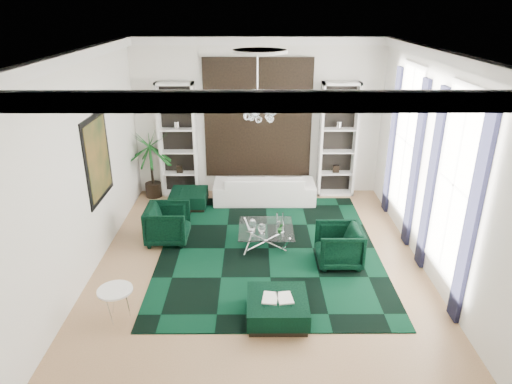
{
  "coord_description": "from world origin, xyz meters",
  "views": [
    {
      "loc": [
        -0.1,
        -7.41,
        4.5
      ],
      "look_at": [
        -0.06,
        0.5,
        1.21
      ],
      "focal_mm": 32.0,
      "sensor_mm": 36.0,
      "label": 1
    }
  ],
  "objects_px": {
    "coffee_table": "(266,236)",
    "side_table": "(117,304)",
    "armchair_left": "(168,224)",
    "palm": "(150,156)",
    "ottoman_side": "(189,199)",
    "armchair_right": "(339,245)",
    "sofa": "(264,188)",
    "ottoman_front": "(277,309)"
  },
  "relations": [
    {
      "from": "coffee_table",
      "to": "side_table",
      "type": "height_order",
      "value": "side_table"
    },
    {
      "from": "armchair_left",
      "to": "palm",
      "type": "distance_m",
      "value": 2.54
    },
    {
      "from": "ottoman_side",
      "to": "palm",
      "type": "height_order",
      "value": "palm"
    },
    {
      "from": "palm",
      "to": "armchair_right",
      "type": "bearing_deg",
      "value": -38.26
    },
    {
      "from": "armchair_right",
      "to": "ottoman_side",
      "type": "bearing_deg",
      "value": -129.89
    },
    {
      "from": "ottoman_side",
      "to": "side_table",
      "type": "relative_size",
      "value": 1.6
    },
    {
      "from": "armchair_left",
      "to": "coffee_table",
      "type": "height_order",
      "value": "armchair_left"
    },
    {
      "from": "armchair_left",
      "to": "armchair_right",
      "type": "relative_size",
      "value": 1.03
    },
    {
      "from": "sofa",
      "to": "palm",
      "type": "bearing_deg",
      "value": -6.57
    },
    {
      "from": "palm",
      "to": "ottoman_side",
      "type": "bearing_deg",
      "value": -32.46
    },
    {
      "from": "ottoman_side",
      "to": "side_table",
      "type": "bearing_deg",
      "value": -97.37
    },
    {
      "from": "coffee_table",
      "to": "side_table",
      "type": "xyz_separation_m",
      "value": [
        -2.33,
        -2.31,
        0.07
      ]
    },
    {
      "from": "ottoman_side",
      "to": "palm",
      "type": "xyz_separation_m",
      "value": [
        -0.96,
        0.61,
        0.87
      ]
    },
    {
      "from": "side_table",
      "to": "palm",
      "type": "height_order",
      "value": "palm"
    },
    {
      "from": "coffee_table",
      "to": "palm",
      "type": "distance_m",
      "value": 3.81
    },
    {
      "from": "armchair_right",
      "to": "palm",
      "type": "bearing_deg",
      "value": -128.26
    },
    {
      "from": "sofa",
      "to": "palm",
      "type": "distance_m",
      "value": 2.87
    },
    {
      "from": "armchair_left",
      "to": "palm",
      "type": "relative_size",
      "value": 0.4
    },
    {
      "from": "sofa",
      "to": "palm",
      "type": "height_order",
      "value": "palm"
    },
    {
      "from": "side_table",
      "to": "palm",
      "type": "xyz_separation_m",
      "value": [
        -0.42,
        4.8,
        0.81
      ]
    },
    {
      "from": "ottoman_side",
      "to": "ottoman_front",
      "type": "xyz_separation_m",
      "value": [
        1.9,
        -4.21,
        -0.01
      ]
    },
    {
      "from": "sofa",
      "to": "side_table",
      "type": "xyz_separation_m",
      "value": [
        -2.34,
        -4.48,
        -0.1
      ]
    },
    {
      "from": "coffee_table",
      "to": "ottoman_side",
      "type": "relative_size",
      "value": 1.27
    },
    {
      "from": "sofa",
      "to": "palm",
      "type": "xyz_separation_m",
      "value": [
        -2.76,
        0.32,
        0.71
      ]
    },
    {
      "from": "side_table",
      "to": "armchair_right",
      "type": "bearing_deg",
      "value": 23.57
    },
    {
      "from": "sofa",
      "to": "side_table",
      "type": "relative_size",
      "value": 4.58
    },
    {
      "from": "sofa",
      "to": "armchair_left",
      "type": "height_order",
      "value": "armchair_left"
    },
    {
      "from": "side_table",
      "to": "ottoman_front",
      "type": "bearing_deg",
      "value": -0.48
    },
    {
      "from": "armchair_right",
      "to": "side_table",
      "type": "relative_size",
      "value": 1.55
    },
    {
      "from": "armchair_left",
      "to": "ottoman_side",
      "type": "relative_size",
      "value": 0.99
    },
    {
      "from": "armchair_left",
      "to": "sofa",
      "type": "bearing_deg",
      "value": -44.73
    },
    {
      "from": "sofa",
      "to": "armchair_left",
      "type": "relative_size",
      "value": 2.87
    },
    {
      "from": "sofa",
      "to": "ottoman_front",
      "type": "bearing_deg",
      "value": 91.31
    },
    {
      "from": "ottoman_front",
      "to": "side_table",
      "type": "bearing_deg",
      "value": 179.52
    },
    {
      "from": "coffee_table",
      "to": "ottoman_side",
      "type": "height_order",
      "value": "ottoman_side"
    },
    {
      "from": "armchair_right",
      "to": "ottoman_front",
      "type": "relative_size",
      "value": 0.89
    },
    {
      "from": "sofa",
      "to": "coffee_table",
      "type": "relative_size",
      "value": 2.26
    },
    {
      "from": "sofa",
      "to": "coffee_table",
      "type": "xyz_separation_m",
      "value": [
        -0.01,
        -2.17,
        -0.17
      ]
    },
    {
      "from": "armchair_right",
      "to": "coffee_table",
      "type": "distance_m",
      "value": 1.51
    },
    {
      "from": "ottoman_front",
      "to": "palm",
      "type": "xyz_separation_m",
      "value": [
        -2.87,
        4.82,
        0.88
      ]
    },
    {
      "from": "sofa",
      "to": "armchair_right",
      "type": "bearing_deg",
      "value": 114.32
    },
    {
      "from": "ottoman_front",
      "to": "ottoman_side",
      "type": "bearing_deg",
      "value": 114.33
    }
  ]
}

